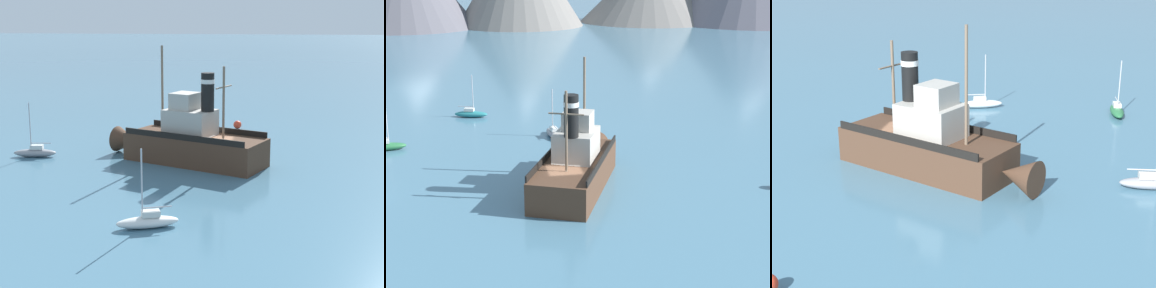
# 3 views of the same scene
# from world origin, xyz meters

# --- Properties ---
(ground_plane) EXTENTS (600.00, 600.00, 0.00)m
(ground_plane) POSITION_xyz_m (0.00, 0.00, 0.00)
(ground_plane) COLOR #477289
(old_tugboat) EXTENTS (8.85, 14.55, 9.90)m
(old_tugboat) POSITION_xyz_m (1.43, 2.59, 1.83)
(old_tugboat) COLOR #4C3323
(old_tugboat) RESTS_ON ground
(sailboat_white) EXTENTS (2.34, 3.95, 4.90)m
(sailboat_white) POSITION_xyz_m (-14.60, 2.94, 0.43)
(sailboat_white) COLOR white
(sailboat_white) RESTS_ON ground
(sailboat_grey) EXTENTS (1.55, 3.90, 4.90)m
(sailboat_grey) POSITION_xyz_m (1.55, 16.51, 0.43)
(sailboat_grey) COLOR gray
(sailboat_grey) RESTS_ON ground
(mooring_buoy) EXTENTS (0.90, 0.90, 0.90)m
(mooring_buoy) POSITION_xyz_m (16.88, -0.79, 0.45)
(mooring_buoy) COLOR red
(mooring_buoy) RESTS_ON ground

